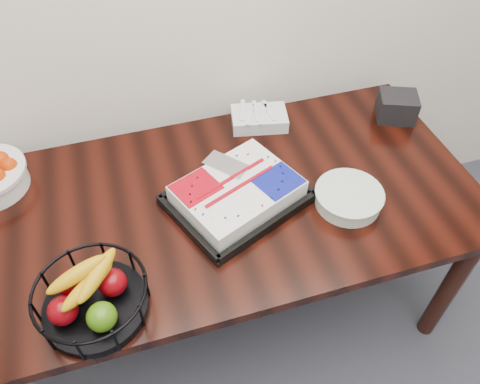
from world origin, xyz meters
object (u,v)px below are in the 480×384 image
object	(u,v)px
napkin_box	(397,107)
table	(224,214)
fruit_basket	(92,297)
plate_stack	(348,198)
cake_tray	(237,193)

from	to	relation	value
napkin_box	table	bearing A→B (deg)	-163.97
fruit_basket	plate_stack	distance (m)	0.88
fruit_basket	napkin_box	bearing A→B (deg)	23.03
cake_tray	fruit_basket	world-z (taller)	fruit_basket
cake_tray	napkin_box	size ratio (longest dim) A/B	3.65
cake_tray	plate_stack	bearing A→B (deg)	-18.36
table	fruit_basket	xyz separation A→B (m)	(-0.46, -0.31, 0.16)
fruit_basket	napkin_box	size ratio (longest dim) A/B	2.14
fruit_basket	napkin_box	distance (m)	1.37
cake_tray	napkin_box	xyz separation A→B (m)	(0.76, 0.26, 0.01)
cake_tray	fruit_basket	xyz separation A→B (m)	(-0.51, -0.28, 0.03)
cake_tray	napkin_box	distance (m)	0.80
fruit_basket	plate_stack	bearing A→B (deg)	10.36
cake_tray	napkin_box	world-z (taller)	napkin_box
plate_stack	table	bearing A→B (deg)	159.75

